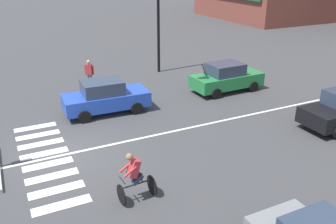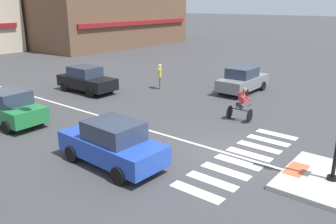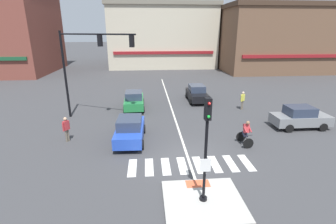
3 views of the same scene
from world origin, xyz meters
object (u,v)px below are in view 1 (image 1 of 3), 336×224
cyclist (134,176)px  pedestrian_at_curb_left (89,71)px  car_blue_westbound_near (105,97)px  car_green_westbound_far (226,77)px  traffic_light_mast (158,0)px

cyclist → pedestrian_at_curb_left: 11.40m
cyclist → pedestrian_at_curb_left: (-11.30, 1.54, 0.11)m
car_blue_westbound_near → pedestrian_at_curb_left: (-4.07, 0.28, 0.17)m
pedestrian_at_curb_left → car_green_westbound_far: bearing=59.6°
car_green_westbound_far → car_blue_westbound_near: 7.13m
car_green_westbound_far → cyclist: 11.10m
pedestrian_at_curb_left → car_blue_westbound_near: bearing=-4.0°
cyclist → car_green_westbound_far: bearing=130.9°
traffic_light_mast → car_green_westbound_far: 5.92m
cyclist → pedestrian_at_curb_left: cyclist is taller
traffic_light_mast → cyclist: bearing=-28.2°
traffic_light_mast → cyclist: size_ratio=4.10×
cyclist → car_blue_westbound_near: bearing=170.1°
car_green_westbound_far → pedestrian_at_curb_left: size_ratio=2.48×
car_green_westbound_far → car_blue_westbound_near: size_ratio=1.00×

